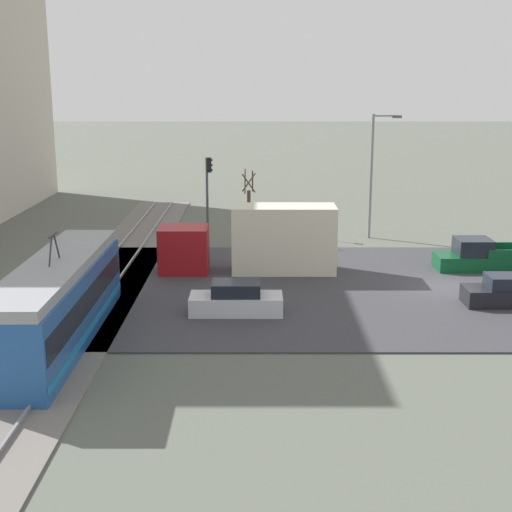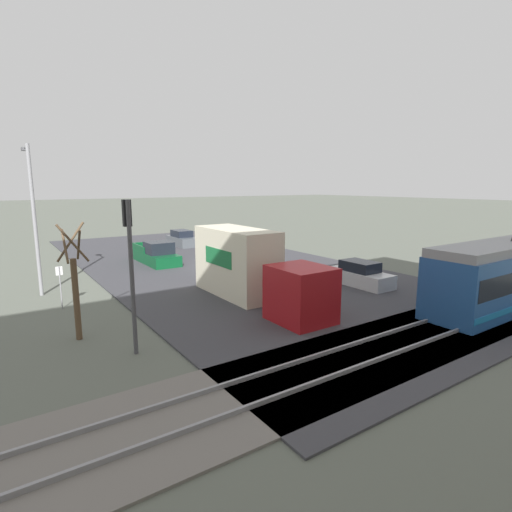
{
  "view_description": "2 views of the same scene",
  "coord_description": "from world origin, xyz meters",
  "px_view_note": "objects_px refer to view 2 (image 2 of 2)",
  "views": [
    {
      "loc": [
        -35.37,
        9.99,
        10.41
      ],
      "look_at": [
        -1.57,
        10.01,
        2.13
      ],
      "focal_mm": 50.0,
      "sensor_mm": 36.0,
      "label": 1
    },
    {
      "loc": [
        14.58,
        27.26,
        6.19
      ],
      "look_at": [
        0.52,
        6.49,
        1.7
      ],
      "focal_mm": 28.0,
      "sensor_mm": 36.0,
      "label": 2
    }
  ],
  "objects_px": {
    "pickup_truck": "(156,255)",
    "sedan_car_0": "(234,249)",
    "sedan_car_2": "(182,239)",
    "sedan_car_1": "(359,275)",
    "traffic_light_pole": "(130,257)",
    "street_lamp_near_crossing": "(33,210)",
    "no_parking_sign": "(60,283)",
    "box_truck": "(250,268)",
    "street_tree": "(75,288)"
  },
  "relations": [
    {
      "from": "pickup_truck",
      "to": "traffic_light_pole",
      "type": "distance_m",
      "value": 17.62
    },
    {
      "from": "street_tree",
      "to": "no_parking_sign",
      "type": "bearing_deg",
      "value": -91.01
    },
    {
      "from": "box_truck",
      "to": "sedan_car_0",
      "type": "xyz_separation_m",
      "value": [
        -6.11,
        -11.9,
        -1.12
      ]
    },
    {
      "from": "box_truck",
      "to": "street_lamp_near_crossing",
      "type": "relative_size",
      "value": 1.17
    },
    {
      "from": "box_truck",
      "to": "pickup_truck",
      "type": "distance_m",
      "value": 12.78
    },
    {
      "from": "pickup_truck",
      "to": "sedan_car_0",
      "type": "bearing_deg",
      "value": 172.92
    },
    {
      "from": "sedan_car_1",
      "to": "sedan_car_2",
      "type": "height_order",
      "value": "sedan_car_2"
    },
    {
      "from": "sedan_car_0",
      "to": "sedan_car_2",
      "type": "relative_size",
      "value": 1.0
    },
    {
      "from": "sedan_car_2",
      "to": "street_lamp_near_crossing",
      "type": "distance_m",
      "value": 19.23
    },
    {
      "from": "pickup_truck",
      "to": "street_lamp_near_crossing",
      "type": "relative_size",
      "value": 0.68
    },
    {
      "from": "sedan_car_0",
      "to": "street_tree",
      "type": "bearing_deg",
      "value": -139.72
    },
    {
      "from": "sedan_car_0",
      "to": "sedan_car_1",
      "type": "distance_m",
      "value": 13.06
    },
    {
      "from": "sedan_car_1",
      "to": "no_parking_sign",
      "type": "height_order",
      "value": "no_parking_sign"
    },
    {
      "from": "traffic_light_pole",
      "to": "sedan_car_2",
      "type": "bearing_deg",
      "value": -117.42
    },
    {
      "from": "no_parking_sign",
      "to": "sedan_car_0",
      "type": "bearing_deg",
      "value": -152.23
    },
    {
      "from": "box_truck",
      "to": "pickup_truck",
      "type": "relative_size",
      "value": 1.72
    },
    {
      "from": "sedan_car_0",
      "to": "pickup_truck",
      "type": "bearing_deg",
      "value": 172.92
    },
    {
      "from": "traffic_light_pole",
      "to": "street_tree",
      "type": "relative_size",
      "value": 1.2
    },
    {
      "from": "sedan_car_1",
      "to": "street_lamp_near_crossing",
      "type": "height_order",
      "value": "street_lamp_near_crossing"
    },
    {
      "from": "pickup_truck",
      "to": "street_tree",
      "type": "bearing_deg",
      "value": 58.53
    },
    {
      "from": "sedan_car_1",
      "to": "pickup_truck",
      "type": "bearing_deg",
      "value": 119.83
    },
    {
      "from": "sedan_car_0",
      "to": "traffic_light_pole",
      "type": "xyz_separation_m",
      "value": [
        13.37,
        15.19,
        2.98
      ]
    },
    {
      "from": "box_truck",
      "to": "street_tree",
      "type": "xyz_separation_m",
      "value": [
        8.73,
        0.67,
        0.37
      ]
    },
    {
      "from": "sedan_car_0",
      "to": "box_truck",
      "type": "bearing_deg",
      "value": -117.16
    },
    {
      "from": "street_lamp_near_crossing",
      "to": "no_parking_sign",
      "type": "distance_m",
      "value": 5.04
    },
    {
      "from": "traffic_light_pole",
      "to": "street_lamp_near_crossing",
      "type": "relative_size",
      "value": 0.68
    },
    {
      "from": "box_truck",
      "to": "sedan_car_1",
      "type": "distance_m",
      "value": 7.56
    },
    {
      "from": "sedan_car_1",
      "to": "box_truck",
      "type": "bearing_deg",
      "value": 171.57
    },
    {
      "from": "box_truck",
      "to": "no_parking_sign",
      "type": "xyz_separation_m",
      "value": [
        8.65,
        -4.13,
        -0.46
      ]
    },
    {
      "from": "box_truck",
      "to": "street_tree",
      "type": "relative_size",
      "value": 2.05
    },
    {
      "from": "sedan_car_2",
      "to": "box_truck",
      "type": "bearing_deg",
      "value": -103.67
    },
    {
      "from": "sedan_car_2",
      "to": "sedan_car_0",
      "type": "bearing_deg",
      "value": -81.68
    },
    {
      "from": "traffic_light_pole",
      "to": "street_lamp_near_crossing",
      "type": "xyz_separation_m",
      "value": [
        1.94,
        -11.04,
        1.15
      ]
    },
    {
      "from": "sedan_car_2",
      "to": "street_tree",
      "type": "bearing_deg",
      "value": -123.21
    },
    {
      "from": "traffic_light_pole",
      "to": "street_lamp_near_crossing",
      "type": "height_order",
      "value": "street_lamp_near_crossing"
    },
    {
      "from": "no_parking_sign",
      "to": "sedan_car_1",
      "type": "bearing_deg",
      "value": 161.95
    },
    {
      "from": "sedan_car_0",
      "to": "no_parking_sign",
      "type": "xyz_separation_m",
      "value": [
        14.76,
        7.77,
        0.66
      ]
    },
    {
      "from": "sedan_car_2",
      "to": "traffic_light_pole",
      "type": "height_order",
      "value": "traffic_light_pole"
    },
    {
      "from": "street_lamp_near_crossing",
      "to": "no_parking_sign",
      "type": "bearing_deg",
      "value": 98.76
    },
    {
      "from": "box_truck",
      "to": "traffic_light_pole",
      "type": "bearing_deg",
      "value": 24.38
    },
    {
      "from": "traffic_light_pole",
      "to": "street_lamp_near_crossing",
      "type": "bearing_deg",
      "value": -80.01
    },
    {
      "from": "street_lamp_near_crossing",
      "to": "street_tree",
      "type": "bearing_deg",
      "value": 93.21
    },
    {
      "from": "sedan_car_2",
      "to": "street_tree",
      "type": "height_order",
      "value": "street_tree"
    },
    {
      "from": "street_tree",
      "to": "street_lamp_near_crossing",
      "type": "bearing_deg",
      "value": -86.79
    },
    {
      "from": "traffic_light_pole",
      "to": "sedan_car_1",
      "type": "bearing_deg",
      "value": -171.48
    },
    {
      "from": "sedan_car_1",
      "to": "no_parking_sign",
      "type": "relative_size",
      "value": 1.95
    },
    {
      "from": "street_lamp_near_crossing",
      "to": "sedan_car_0",
      "type": "bearing_deg",
      "value": -164.81
    },
    {
      "from": "sedan_car_2",
      "to": "sedan_car_1",
      "type": "bearing_deg",
      "value": -83.31
    },
    {
      "from": "pickup_truck",
      "to": "street_lamp_near_crossing",
      "type": "height_order",
      "value": "street_lamp_near_crossing"
    },
    {
      "from": "sedan_car_0",
      "to": "traffic_light_pole",
      "type": "distance_m",
      "value": 20.46
    }
  ]
}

